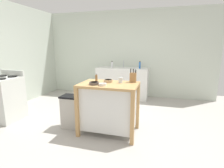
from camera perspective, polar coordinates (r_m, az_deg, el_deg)
The scene contains 16 objects.
ground_plane at distance 3.50m, azimuth -3.68°, elevation -13.81°, with size 6.22×6.22×0.00m, color #ADA8A0.
wall_back at distance 5.56m, azimuth 4.90°, elevation 9.71°, with size 5.22×0.10×2.60m, color silver.
wall_left at distance 5.37m, azimuth -27.64°, elevation 8.32°, with size 0.10×3.09×2.60m, color beige.
kitchen_island at distance 3.12m, azimuth -1.02°, elevation -7.01°, with size 1.00×0.66×0.90m.
knife_block at distance 3.13m, azimuth 6.86°, elevation 2.20°, with size 0.11×0.09×0.24m.
bowl_ceramic_small at distance 2.94m, azimuth -5.86°, elevation 0.27°, with size 0.17×0.17×0.05m.
bowl_stoneware_deep at distance 3.12m, azimuth -1.21°, elevation 1.06°, with size 0.16×0.16×0.05m.
bowl_ceramic_wide at distance 2.85m, azimuth -3.06°, elevation -0.12°, with size 0.13×0.13×0.04m.
drinking_cup at distance 3.06m, azimuth 2.80°, elevation 1.26°, with size 0.07×0.07×0.10m.
pepper_grinder at distance 3.20m, azimuth -5.11°, elevation 2.10°, with size 0.04×0.04×0.15m.
trash_bin at distance 3.46m, azimuth -13.01°, elevation -8.72°, with size 0.36×0.28×0.63m.
sink_counter at distance 5.34m, azimuth 3.41°, elevation 0.48°, with size 1.52×0.60×0.90m.
sink_faucet at distance 5.39m, azimuth 3.81°, elevation 6.60°, with size 0.02×0.02×0.22m.
bottle_spray_cleaner at distance 5.12m, azimuth 9.01°, elevation 6.07°, with size 0.05×0.05×0.21m.
bottle_hand_soap at distance 5.28m, azimuth 0.02°, elevation 6.32°, with size 0.06×0.06×0.20m.
stove at distance 4.31m, azimuth -31.58°, elevation -4.06°, with size 0.60×0.60×1.02m.
Camera 1 is at (1.07, -2.96, 1.53)m, focal length 28.14 mm.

